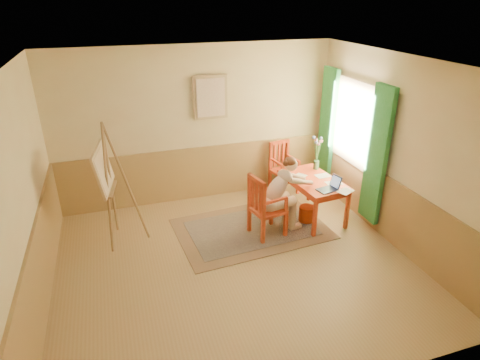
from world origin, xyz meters
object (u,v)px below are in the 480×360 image
object	(u,v)px
chair_back	(283,167)
laptop	(330,187)
table	(313,184)
easel	(106,174)
chair_left	(265,206)
figure	(281,192)

from	to	relation	value
chair_back	laptop	world-z (taller)	chair_back
table	laptop	world-z (taller)	laptop
table	chair_back	size ratio (longest dim) A/B	1.28
chair_back	easel	xyz separation A→B (m)	(-3.19, -0.81, 0.65)
chair_back	laptop	xyz separation A→B (m)	(0.12, -1.54, 0.27)
chair_left	figure	bearing A→B (deg)	9.19
table	chair_back	bearing A→B (deg)	93.28
table	laptop	xyz separation A→B (m)	(0.06, -0.43, 0.13)
chair_left	figure	world-z (taller)	figure
figure	easel	size ratio (longest dim) A/B	0.66
table	figure	world-z (taller)	figure
figure	easel	bearing A→B (deg)	168.01
figure	laptop	distance (m)	0.78
easel	chair_left	bearing A→B (deg)	-14.52
chair_left	table	bearing A→B (deg)	16.68
chair_left	laptop	world-z (taller)	chair_left
laptop	easel	bearing A→B (deg)	167.63
chair_back	table	bearing A→B (deg)	-86.72
table	easel	bearing A→B (deg)	174.83
chair_back	figure	world-z (taller)	figure
easel	figure	bearing A→B (deg)	-11.99
chair_left	easel	world-z (taller)	easel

